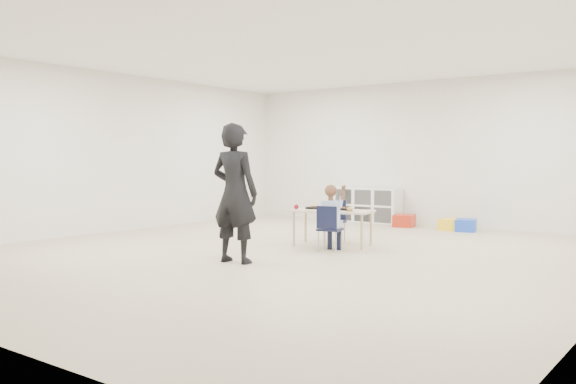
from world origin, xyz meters
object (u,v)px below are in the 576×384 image
Objects in this scene: chair_near at (330,228)px; cubby_shelf at (367,205)px; adult at (235,193)px; table at (332,228)px; child at (330,215)px.

chair_near is 4.10m from cubby_shelf.
adult is (-0.44, -1.48, 0.54)m from chair_near.
table is at bearing -102.41° from adult.
table is 0.90× the size of cubby_shelf.
table is 1.25× the size of child.
chair_near is 0.18m from child.
cubby_shelf reaches higher than chair_near.
table is 2.04m from adult.
child is at bearing -73.62° from table.
chair_near is at bearing -73.62° from table.
cubby_shelf is 0.82× the size of adult.
child is at bearing -67.95° from cubby_shelf.
adult reaches higher than cubby_shelf.
adult reaches higher than child.
child reaches higher than cubby_shelf.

